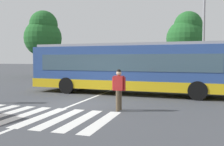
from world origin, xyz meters
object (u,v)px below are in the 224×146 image
Objects in this scene: city_transit_bus at (128,68)px; twin_arm_street_lamp at (204,21)px; background_tree_left at (43,34)px; pedestrian_crossing_street at (119,87)px; parked_car_black at (153,73)px; background_tree_right at (186,35)px; parked_car_charcoal at (126,72)px; parked_car_red at (101,72)px; parked_car_champagne at (182,73)px.

city_transit_bus is 10.06m from twin_arm_street_lamp.
background_tree_left is (-13.10, 11.25, 3.47)m from city_transit_bus.
parked_car_black is at bearing 92.91° from pedestrian_crossing_street.
background_tree_left is (-17.73, 3.13, -0.29)m from twin_arm_street_lamp.
background_tree_right is at bearing 100.38° from twin_arm_street_lamp.
background_tree_right reaches higher than parked_car_black.
background_tree_left is 17.13m from background_tree_right.
parked_car_charcoal is 8.76m from twin_arm_street_lamp.
pedestrian_crossing_street is 14.43m from twin_arm_street_lamp.
city_transit_bus is 10.12m from parked_car_black.
parked_car_charcoal is (2.74, 0.17, 0.00)m from parked_car_red.
parked_car_black is 6.75m from twin_arm_street_lamp.
pedestrian_crossing_street is 21.88m from background_tree_left.
parked_car_black and parked_car_champagne have the same top height.
parked_car_champagne is 0.59× the size of background_tree_right.
parked_car_black is 2.74m from parked_car_champagne.
background_tree_left reaches higher than parked_car_champagne.
background_tree_left is at bearing 169.06° from parked_car_red.
parked_car_black is at bearing 3.56° from parked_car_charcoal.
twin_arm_street_lamp is at bearing 74.06° from pedestrian_crossing_street.
background_tree_right is at bearing 20.39° from background_tree_left.
parked_car_red is at bearing 112.66° from pedestrian_crossing_street.
twin_arm_street_lamp is at bearing -10.02° from background_tree_left.
pedestrian_crossing_street is at bearing -77.00° from parked_car_charcoal.
twin_arm_street_lamp is at bearing -9.31° from parked_car_red.
background_tree_right is at bearing 41.91° from parked_car_red.
twin_arm_street_lamp is (3.78, 13.23, 4.37)m from pedestrian_crossing_street.
parked_car_red is 8.15m from parked_car_champagne.
twin_arm_street_lamp reaches higher than pedestrian_crossing_street.
twin_arm_street_lamp is 1.10× the size of background_tree_right.
background_tree_left is at bearing 169.98° from twin_arm_street_lamp.
background_tree_left is at bearing 174.99° from parked_car_black.
city_transit_bus is 17.61m from background_tree_left.
background_tree_right is (16.06, 5.97, 0.01)m from background_tree_left.
city_transit_bus is at bearing -119.68° from twin_arm_street_lamp.
parked_car_charcoal is 5.42m from parked_car_champagne.
background_tree_right is (2.96, 17.21, 3.47)m from city_transit_bus.
parked_car_champagne is 8.65m from background_tree_right.
background_tree_right reaches higher than parked_car_red.
city_transit_bus is 17.81m from background_tree_right.
twin_arm_street_lamp is (1.84, -1.60, 4.57)m from parked_car_champagne.
city_transit_bus is 2.72× the size of parked_car_red.
parked_car_charcoal is 2.70m from parked_car_black.
twin_arm_street_lamp is at bearing -23.48° from parked_car_black.
parked_car_champagne is 5.18m from twin_arm_street_lamp.
parked_car_red is at bearing -176.41° from parked_car_black.
city_transit_bus is at bearing -40.64° from background_tree_left.
city_transit_bus is at bearing -61.19° from parked_car_red.
twin_arm_street_lamp is 9.26m from background_tree_right.
parked_car_black is 13.90m from background_tree_left.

